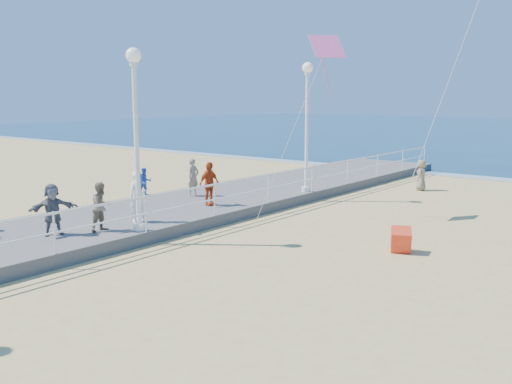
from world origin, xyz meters
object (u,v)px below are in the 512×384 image
Objects in this scene: lamp_post_mid at (136,121)px; woman_holding_toddler at (139,197)px; lamp_post_far at (307,113)px; spectator_3 at (209,184)px; spectator_5 at (53,209)px; spectator_1 at (102,207)px; box_kite at (401,242)px; beach_walker_c at (421,175)px; spectator_6 at (193,177)px; toddler_held at (145,182)px.

lamp_post_mid is 2.73m from woman_holding_toddler.
spectator_3 is (-1.09, -4.77, -2.46)m from lamp_post_far.
lamp_post_far is 3.56× the size of spectator_5.
spectator_1 is 2.45× the size of box_kite.
box_kite is at bearing 31.02° from lamp_post_mid.
beach_walker_c is at bearing -17.84° from spectator_1.
woman_holding_toddler is 1.02× the size of spectator_3.
lamp_post_mid is 3.50× the size of spectator_6.
lamp_post_mid is at bearing -53.94° from spectator_1.
box_kite is at bearing -37.83° from lamp_post_far.
woman_holding_toddler is 2.72m from spectator_5.
beach_walker_c is at bearing 3.62° from spectator_5.
spectator_5 is 0.98× the size of spectator_6.
spectator_3 is 2.14m from spectator_6.
spectator_6 reaches higher than spectator_5.
woman_holding_toddler is at bearing -23.04° from beach_walker_c.
spectator_5 is at bearing -175.17° from toddler_held.
spectator_5 is 1.04× the size of beach_walker_c.
lamp_post_mid is at bearing -21.35° from spectator_5.
lamp_post_mid is 3.71× the size of beach_walker_c.
lamp_post_far reaches higher than spectator_5.
toddler_held is at bearing -154.38° from spectator_6.
lamp_post_mid is at bearing -163.50° from spectator_3.
lamp_post_mid is 1.00× the size of lamp_post_far.
spectator_6 is at bearing 119.09° from lamp_post_mid.
lamp_post_mid reaches higher than beach_walker_c.
spectator_3 is at bearing -28.49° from beach_walker_c.
lamp_post_mid reaches higher than spectator_1.
box_kite is (7.45, 3.15, -0.91)m from woman_holding_toddler.
spectator_3 is at bearing 150.59° from box_kite.
box_kite is at bearing -62.48° from spectator_1.
spectator_1 reaches higher than beach_walker_c.
woman_holding_toddler reaches higher than beach_walker_c.
woman_holding_toddler is at bearing -1.00° from spectator_1.
spectator_5 is (-0.45, -6.10, -0.05)m from spectator_3.
woman_holding_toddler is at bearing 155.34° from toddler_held.
lamp_post_mid is 6.00× the size of toddler_held.
spectator_1 is 1.37m from spectator_5.
box_kite is at bearing -36.11° from spectator_5.
beach_walker_c is at bearing 79.35° from lamp_post_mid.
spectator_6 is at bearing -39.65° from beach_walker_c.
beach_walker_c is (2.75, 14.60, -2.94)m from lamp_post_mid.
toddler_held is (-0.77, -8.07, -1.97)m from lamp_post_far.
spectator_6 reaches higher than box_kite.
woman_holding_toddler is at bearing -96.37° from lamp_post_far.
beach_walker_c is 2.39× the size of box_kite.
toddler_held is 0.59× the size of spectator_5.
lamp_post_far reaches higher than toddler_held.
lamp_post_far is at bearing 14.91° from toddler_held.
spectator_6 is (-2.95, 5.30, -2.50)m from lamp_post_mid.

